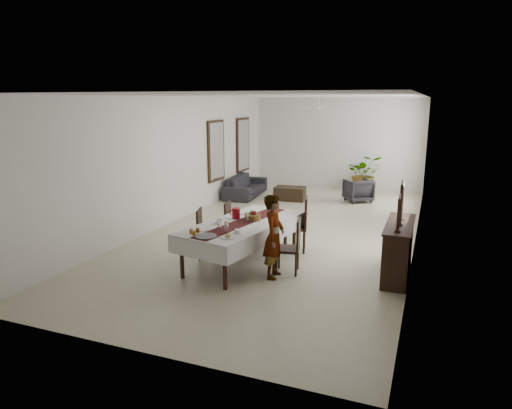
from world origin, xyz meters
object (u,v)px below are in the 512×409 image
(woman, at_px, (274,237))
(sideboard_body, at_px, (398,251))
(dining_table_top, at_px, (243,224))
(red_pitcher, at_px, (236,213))
(sofa, at_px, (246,186))

(woman, distance_m, sideboard_body, 2.25)
(dining_table_top, relative_size, woman, 1.72)
(red_pitcher, height_order, sideboard_body, red_pitcher)
(woman, relative_size, sofa, 0.67)
(red_pitcher, distance_m, sofa, 6.21)
(sideboard_body, bearing_deg, sofa, 133.27)
(woman, height_order, sideboard_body, woman)
(woman, bearing_deg, sofa, 22.58)
(red_pitcher, xyz_separation_m, sofa, (-2.18, 5.78, -0.60))
(dining_table_top, xyz_separation_m, sofa, (-2.42, 5.99, -0.45))
(dining_table_top, relative_size, sideboard_body, 1.63)
(dining_table_top, bearing_deg, red_pitcher, 149.04)
(sideboard_body, bearing_deg, dining_table_top, -172.29)
(woman, height_order, sofa, woman)
(dining_table_top, bearing_deg, sofa, 123.28)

